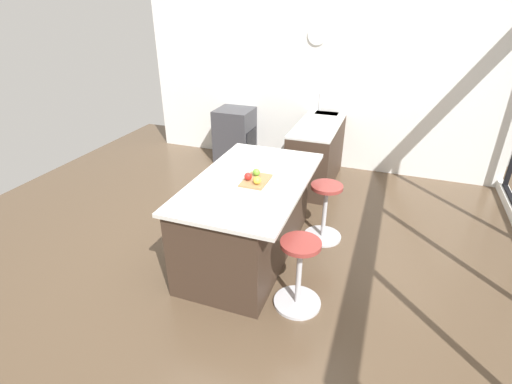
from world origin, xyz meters
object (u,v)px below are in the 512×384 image
(oven_range, at_px, (235,135))
(apple_yellow, at_px, (257,180))
(kitchen_island, at_px, (247,217))
(stool_middle, at_px, (299,276))
(apple_green, at_px, (256,172))
(stool_by_window, at_px, (324,213))
(cutting_board, at_px, (256,180))
(apple_red, at_px, (248,176))

(oven_range, xyz_separation_m, apple_yellow, (2.67, 1.38, 0.53))
(kitchen_island, xyz_separation_m, apple_yellow, (0.13, 0.15, 0.51))
(stool_middle, height_order, apple_green, apple_green)
(oven_range, bearing_deg, stool_by_window, 45.01)
(stool_by_window, bearing_deg, kitchen_island, -50.72)
(stool_by_window, xyz_separation_m, cutting_board, (0.63, -0.62, 0.60))
(stool_middle, bearing_deg, apple_green, -135.13)
(stool_by_window, distance_m, stool_middle, 1.19)
(oven_range, xyz_separation_m, apple_green, (2.48, 1.30, 0.53))
(oven_range, bearing_deg, cutting_board, 27.33)
(apple_green, bearing_deg, apple_yellow, 22.75)
(apple_red, bearing_deg, apple_yellow, 64.44)
(apple_yellow, distance_m, apple_green, 0.20)
(apple_red, bearing_deg, stool_middle, 52.67)
(kitchen_island, height_order, apple_red, apple_red)
(oven_range, bearing_deg, apple_yellow, 27.31)
(stool_by_window, height_order, stool_middle, same)
(stool_by_window, height_order, apple_red, apple_red)
(oven_range, xyz_separation_m, kitchen_island, (2.54, 1.22, 0.02))
(oven_range, relative_size, stool_middle, 1.29)
(stool_by_window, distance_m, cutting_board, 1.07)
(kitchen_island, relative_size, apple_red, 23.77)
(cutting_board, bearing_deg, apple_yellow, 26.70)
(apple_green, bearing_deg, apple_red, -17.07)
(apple_yellow, bearing_deg, apple_red, -115.56)
(oven_range, distance_m, stool_by_window, 2.76)
(stool_by_window, height_order, cutting_board, cutting_board)
(stool_by_window, height_order, apple_yellow, apple_yellow)
(oven_range, bearing_deg, apple_green, 27.63)
(kitchen_island, relative_size, cutting_board, 5.24)
(apple_yellow, bearing_deg, cutting_board, -153.30)
(apple_yellow, bearing_deg, oven_range, -152.69)
(stool_middle, height_order, apple_yellow, apple_yellow)
(apple_red, bearing_deg, cutting_board, 116.91)
(kitchen_island, bearing_deg, oven_range, -154.32)
(kitchen_island, xyz_separation_m, apple_green, (-0.06, 0.08, 0.51))
(kitchen_island, xyz_separation_m, apple_red, (0.07, 0.04, 0.51))
(oven_range, height_order, stool_by_window, oven_range)
(cutting_board, bearing_deg, apple_green, -161.39)
(apple_red, height_order, apple_yellow, apple_red)
(stool_by_window, bearing_deg, stool_middle, 0.00)
(cutting_board, relative_size, apple_red, 4.53)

